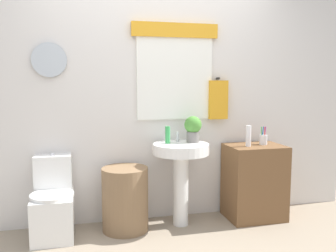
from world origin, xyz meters
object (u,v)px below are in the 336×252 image
at_px(pedestal_sink, 181,163).
at_px(wooden_cabinet, 254,182).
at_px(soap_bottle, 168,135).
at_px(lotion_bottle, 248,136).
at_px(laundry_hamper, 125,199).
at_px(potted_plant, 193,128).
at_px(toothbrush_cup, 263,139).
at_px(toilet, 53,205).

bearing_deg(pedestal_sink, wooden_cabinet, 0.00).
distance_m(soap_bottle, lotion_bottle, 0.81).
relative_size(pedestal_sink, lotion_bottle, 3.86).
xyz_separation_m(laundry_hamper, wooden_cabinet, (1.34, 0.00, 0.08)).
bearing_deg(lotion_bottle, wooden_cabinet, 21.89).
relative_size(wooden_cabinet, potted_plant, 2.95).
bearing_deg(pedestal_sink, toothbrush_cup, 1.30).
distance_m(potted_plant, toothbrush_cup, 0.76).
bearing_deg(toothbrush_cup, wooden_cabinet, -168.54).
bearing_deg(wooden_cabinet, toilet, 179.04).
xyz_separation_m(potted_plant, lotion_bottle, (0.55, -0.10, -0.09)).
height_order(wooden_cabinet, toothbrush_cup, toothbrush_cup).
height_order(pedestal_sink, toothbrush_cup, toothbrush_cup).
relative_size(laundry_hamper, pedestal_sink, 0.74).
bearing_deg(soap_bottle, lotion_bottle, -6.34).
height_order(toilet, pedestal_sink, pedestal_sink).
relative_size(soap_bottle, potted_plant, 0.64).
distance_m(wooden_cabinet, toothbrush_cup, 0.45).
relative_size(soap_bottle, toothbrush_cup, 0.90).
bearing_deg(wooden_cabinet, lotion_bottle, -158.11).
xyz_separation_m(toilet, laundry_hamper, (0.66, -0.03, 0.02)).
distance_m(wooden_cabinet, lotion_bottle, 0.50).
height_order(soap_bottle, lotion_bottle, soap_bottle).
bearing_deg(toothbrush_cup, potted_plant, 176.96).
bearing_deg(pedestal_sink, lotion_bottle, -3.32).
xyz_separation_m(toilet, lotion_bottle, (1.89, -0.07, 0.59)).
bearing_deg(toothbrush_cup, lotion_bottle, -163.19).
height_order(pedestal_sink, potted_plant, potted_plant).
distance_m(toilet, laundry_hamper, 0.66).
bearing_deg(wooden_cabinet, toothbrush_cup, 11.46).
xyz_separation_m(toilet, soap_bottle, (1.08, 0.02, 0.61)).
bearing_deg(laundry_hamper, lotion_bottle, -1.85).
bearing_deg(laundry_hamper, toilet, 177.07).
height_order(potted_plant, lotion_bottle, potted_plant).
distance_m(laundry_hamper, soap_bottle, 0.73).
bearing_deg(potted_plant, toilet, -178.87).
bearing_deg(laundry_hamper, soap_bottle, 6.67).
xyz_separation_m(toilet, pedestal_sink, (1.20, -0.03, 0.34)).
bearing_deg(soap_bottle, potted_plant, 2.20).
relative_size(potted_plant, lotion_bottle, 1.23).
relative_size(toilet, soap_bottle, 4.46).
distance_m(pedestal_sink, wooden_cabinet, 0.82).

